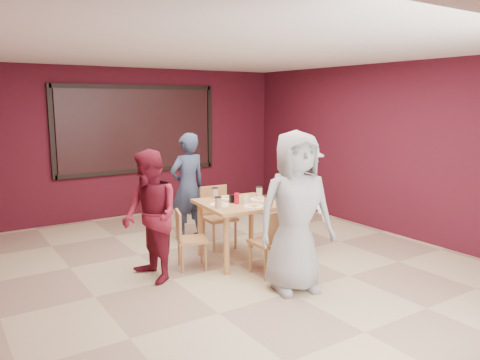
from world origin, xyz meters
TOP-DOWN VIEW (x-y plane):
  - floor at (0.00, 0.00)m, footprint 7.00×7.00m
  - window_blinds at (0.00, 3.45)m, footprint 3.00×0.02m
  - dining_table at (0.14, 0.16)m, footprint 1.12×1.12m
  - chair_front at (0.15, -0.57)m, footprint 0.41×0.41m
  - chair_back at (0.20, 0.87)m, footprint 0.47×0.47m
  - chair_left at (-0.63, 0.25)m, footprint 0.48×0.48m
  - chair_right at (1.02, 0.10)m, footprint 0.42×0.42m
  - diner_front at (0.11, -1.06)m, footprint 1.03×0.80m
  - diner_back at (0.01, 1.45)m, footprint 0.66×0.47m
  - diner_left at (-1.17, 0.13)m, footprint 0.66×0.82m
  - diner_right at (1.25, 0.13)m, footprint 0.71×1.10m

SIDE VIEW (x-z plane):
  - floor at x=0.00m, z-range 0.00..0.00m
  - chair_left at x=-0.63m, z-range 0.05..0.83m
  - chair_right at x=1.02m, z-range 0.05..0.88m
  - chair_front at x=0.15m, z-range 0.06..0.90m
  - chair_back at x=0.20m, z-range 0.06..0.97m
  - dining_table at x=0.14m, z-range 0.23..1.20m
  - diner_right at x=1.25m, z-range 0.00..1.61m
  - diner_left at x=-1.17m, z-range 0.00..1.62m
  - diner_back at x=0.01m, z-range 0.00..1.70m
  - diner_front at x=0.11m, z-range 0.00..1.87m
  - window_blinds at x=0.00m, z-range 0.90..2.40m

